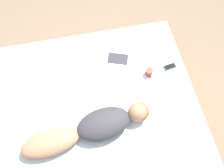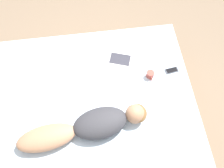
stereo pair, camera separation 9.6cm
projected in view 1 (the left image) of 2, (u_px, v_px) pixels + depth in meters
name	position (u px, v px, depth m)	size (l,w,h in m)	color
ground_plane	(99.00, 123.00, 3.28)	(12.00, 12.00, 0.00)	#7A6651
bed	(98.00, 114.00, 3.03)	(1.96, 2.18, 0.58)	tan
person	(92.00, 128.00, 2.55)	(0.44, 1.32, 0.20)	#A37556
open_magazine	(119.00, 51.00, 3.08)	(0.54, 0.46, 0.01)	white
coffee_mug	(149.00, 72.00, 2.91)	(0.12, 0.08, 0.08)	#993D33
cell_phone	(170.00, 67.00, 2.98)	(0.09, 0.16, 0.01)	#333842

